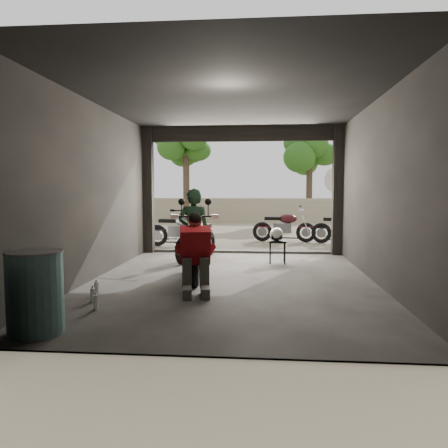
% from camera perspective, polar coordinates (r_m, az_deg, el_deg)
% --- Properties ---
extents(ground, '(80.00, 80.00, 0.00)m').
position_cam_1_polar(ground, '(7.80, 1.01, -7.60)').
color(ground, '#7A6D56').
rests_on(ground, ground).
extents(garage, '(7.00, 7.13, 3.20)m').
position_cam_1_polar(garage, '(8.18, 1.29, 2.00)').
color(garage, '#2D2B28').
rests_on(garage, ground).
extents(boundary_wall, '(18.00, 0.30, 1.20)m').
position_cam_1_polar(boundary_wall, '(21.64, 3.62, 1.79)').
color(boundary_wall, gray).
rests_on(boundary_wall, ground).
extents(tree_left, '(2.20, 2.20, 5.60)m').
position_cam_1_polar(tree_left, '(20.55, -4.99, 11.10)').
color(tree_left, '#382B1E').
rests_on(tree_left, ground).
extents(tree_right, '(2.20, 2.20, 5.00)m').
position_cam_1_polar(tree_right, '(21.81, 11.14, 9.52)').
color(tree_right, '#382B1E').
rests_on(tree_right, ground).
extents(main_bike, '(0.99, 1.93, 1.23)m').
position_cam_1_polar(main_bike, '(7.96, -3.70, -2.87)').
color(main_bike, white).
rests_on(main_bike, ground).
extents(left_bike, '(1.19, 1.91, 1.20)m').
position_cam_1_polar(left_bike, '(10.08, -3.60, -1.38)').
color(left_bike, black).
rests_on(left_bike, ground).
extents(outside_bike_a, '(1.82, 0.97, 1.17)m').
position_cam_1_polar(outside_bike_a, '(12.48, -5.77, -0.31)').
color(outside_bike_a, black).
rests_on(outside_bike_a, ground).
extents(outside_bike_b, '(1.77, 0.89, 1.16)m').
position_cam_1_polar(outside_bike_b, '(13.73, 7.85, 0.07)').
color(outside_bike_b, '#441017').
rests_on(outside_bike_b, ground).
extents(outside_bike_c, '(1.88, 1.28, 1.17)m').
position_cam_1_polar(outside_bike_c, '(13.44, 15.47, -0.11)').
color(outside_bike_c, black).
rests_on(outside_bike_c, ground).
extents(rider, '(0.61, 0.41, 1.66)m').
position_cam_1_polar(rider, '(8.25, -3.98, -1.11)').
color(rider, black).
rests_on(rider, ground).
extents(mechanic, '(0.78, 0.96, 1.24)m').
position_cam_1_polar(mechanic, '(6.78, -3.74, -4.14)').
color(mechanic, red).
rests_on(mechanic, ground).
extents(stool, '(0.38, 0.38, 0.52)m').
position_cam_1_polar(stool, '(9.64, 6.99, -2.59)').
color(stool, black).
rests_on(stool, ground).
extents(helmet, '(0.40, 0.41, 0.28)m').
position_cam_1_polar(helmet, '(9.65, 6.87, -1.30)').
color(helmet, white).
rests_on(helmet, stool).
extents(oil_drum, '(0.81, 0.81, 0.95)m').
position_cam_1_polar(oil_drum, '(5.39, -23.44, -8.36)').
color(oil_drum, slate).
rests_on(oil_drum, ground).
extents(sign_post, '(0.76, 0.08, 2.28)m').
position_cam_1_polar(sign_post, '(12.60, 14.63, 3.89)').
color(sign_post, black).
rests_on(sign_post, ground).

